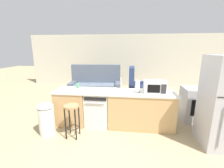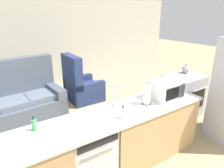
{
  "view_description": "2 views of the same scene",
  "coord_description": "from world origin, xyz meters",
  "px_view_note": "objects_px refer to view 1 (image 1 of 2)",
  "views": [
    {
      "loc": [
        0.53,
        -3.49,
        1.92
      ],
      "look_at": [
        0.04,
        0.54,
        0.95
      ],
      "focal_mm": 24.0,
      "sensor_mm": 36.0,
      "label": 1
    },
    {
      "loc": [
        -1.17,
        -1.94,
        2.17
      ],
      "look_at": [
        0.66,
        0.8,
        0.98
      ],
      "focal_mm": 32.0,
      "sensor_mm": 36.0,
      "label": 2
    }
  ],
  "objects_px": {
    "soap_bottle": "(115,90)",
    "bar_stool": "(72,114)",
    "dishwasher": "(98,109)",
    "couch": "(96,87)",
    "microwave": "(155,87)",
    "armchair": "(136,88)",
    "dish_soap_bottle": "(78,85)",
    "trash_bin": "(46,118)",
    "refrigerator": "(224,103)",
    "kettle": "(204,84)",
    "stove_range": "(197,104)",
    "paper_towel_roll": "(137,86)"
  },
  "relations": [
    {
      "from": "bar_stool",
      "to": "couch",
      "type": "bearing_deg",
      "value": 93.0
    },
    {
      "from": "stove_range",
      "to": "soap_bottle",
      "type": "relative_size",
      "value": 5.11
    },
    {
      "from": "microwave",
      "to": "refrigerator",
      "type": "bearing_deg",
      "value": -23.99
    },
    {
      "from": "dishwasher",
      "to": "couch",
      "type": "distance_m",
      "value": 2.39
    },
    {
      "from": "trash_bin",
      "to": "microwave",
      "type": "bearing_deg",
      "value": 13.72
    },
    {
      "from": "dish_soap_bottle",
      "to": "armchair",
      "type": "xyz_separation_m",
      "value": [
        1.62,
        2.32,
        -0.62
      ]
    },
    {
      "from": "couch",
      "to": "armchair",
      "type": "height_order",
      "value": "couch"
    },
    {
      "from": "stove_range",
      "to": "microwave",
      "type": "xyz_separation_m",
      "value": [
        -1.23,
        -0.55,
        0.59
      ]
    },
    {
      "from": "bar_stool",
      "to": "dish_soap_bottle",
      "type": "bearing_deg",
      "value": 98.98
    },
    {
      "from": "dishwasher",
      "to": "couch",
      "type": "bearing_deg",
      "value": 104.29
    },
    {
      "from": "refrigerator",
      "to": "bar_stool",
      "type": "xyz_separation_m",
      "value": [
        -3.03,
        -0.09,
        -0.37
      ]
    },
    {
      "from": "microwave",
      "to": "armchair",
      "type": "relative_size",
      "value": 0.42
    },
    {
      "from": "dish_soap_bottle",
      "to": "trash_bin",
      "type": "relative_size",
      "value": 0.24
    },
    {
      "from": "microwave",
      "to": "kettle",
      "type": "xyz_separation_m",
      "value": [
        1.4,
        0.68,
        -0.05
      ]
    },
    {
      "from": "trash_bin",
      "to": "couch",
      "type": "xyz_separation_m",
      "value": [
        0.47,
        2.91,
        0.02
      ]
    },
    {
      "from": "microwave",
      "to": "trash_bin",
      "type": "bearing_deg",
      "value": -166.28
    },
    {
      "from": "stove_range",
      "to": "couch",
      "type": "bearing_deg",
      "value": 151.05
    },
    {
      "from": "paper_towel_roll",
      "to": "couch",
      "type": "xyz_separation_m",
      "value": [
        -1.56,
        2.32,
        -0.64
      ]
    },
    {
      "from": "trash_bin",
      "to": "couch",
      "type": "height_order",
      "value": "couch"
    },
    {
      "from": "refrigerator",
      "to": "kettle",
      "type": "xyz_separation_m",
      "value": [
        0.17,
        1.23,
        0.08
      ]
    },
    {
      "from": "stove_range",
      "to": "couch",
      "type": "xyz_separation_m",
      "value": [
        -3.19,
        1.76,
        -0.06
      ]
    },
    {
      "from": "paper_towel_roll",
      "to": "trash_bin",
      "type": "bearing_deg",
      "value": -163.91
    },
    {
      "from": "dishwasher",
      "to": "couch",
      "type": "relative_size",
      "value": 0.41
    },
    {
      "from": "refrigerator",
      "to": "microwave",
      "type": "height_order",
      "value": "refrigerator"
    },
    {
      "from": "kettle",
      "to": "couch",
      "type": "xyz_separation_m",
      "value": [
        -3.36,
        1.63,
        -0.59
      ]
    },
    {
      "from": "microwave",
      "to": "dish_soap_bottle",
      "type": "relative_size",
      "value": 2.84
    },
    {
      "from": "dish_soap_bottle",
      "to": "dishwasher",
      "type": "bearing_deg",
      "value": -17.2
    },
    {
      "from": "trash_bin",
      "to": "stove_range",
      "type": "bearing_deg",
      "value": 17.34
    },
    {
      "from": "microwave",
      "to": "soap_bottle",
      "type": "distance_m",
      "value": 0.94
    },
    {
      "from": "refrigerator",
      "to": "paper_towel_roll",
      "type": "bearing_deg",
      "value": 161.66
    },
    {
      "from": "refrigerator",
      "to": "trash_bin",
      "type": "xyz_separation_m",
      "value": [
        -3.66,
        -0.04,
        -0.52
      ]
    },
    {
      "from": "refrigerator",
      "to": "microwave",
      "type": "relative_size",
      "value": 3.6
    },
    {
      "from": "soap_bottle",
      "to": "bar_stool",
      "type": "bearing_deg",
      "value": -150.88
    },
    {
      "from": "dish_soap_bottle",
      "to": "armchair",
      "type": "distance_m",
      "value": 2.9
    },
    {
      "from": "dish_soap_bottle",
      "to": "microwave",
      "type": "bearing_deg",
      "value": -5.2
    },
    {
      "from": "refrigerator",
      "to": "armchair",
      "type": "relative_size",
      "value": 1.5
    },
    {
      "from": "trash_bin",
      "to": "armchair",
      "type": "height_order",
      "value": "armchair"
    },
    {
      "from": "bar_stool",
      "to": "trash_bin",
      "type": "xyz_separation_m",
      "value": [
        -0.62,
        0.04,
        -0.16
      ]
    },
    {
      "from": "microwave",
      "to": "trash_bin",
      "type": "height_order",
      "value": "microwave"
    },
    {
      "from": "dishwasher",
      "to": "dish_soap_bottle",
      "type": "height_order",
      "value": "dish_soap_bottle"
    },
    {
      "from": "couch",
      "to": "armchair",
      "type": "xyz_separation_m",
      "value": [
        1.65,
        0.18,
        -0.04
      ]
    },
    {
      "from": "kettle",
      "to": "couch",
      "type": "relative_size",
      "value": 0.1
    },
    {
      "from": "dishwasher",
      "to": "stove_range",
      "type": "distance_m",
      "value": 2.66
    },
    {
      "from": "dishwasher",
      "to": "bar_stool",
      "type": "bearing_deg",
      "value": -124.42
    },
    {
      "from": "microwave",
      "to": "paper_towel_roll",
      "type": "xyz_separation_m",
      "value": [
        -0.4,
        -0.01,
        -0.0
      ]
    },
    {
      "from": "kettle",
      "to": "armchair",
      "type": "height_order",
      "value": "armchair"
    },
    {
      "from": "bar_stool",
      "to": "kettle",
      "type": "bearing_deg",
      "value": 22.3
    },
    {
      "from": "stove_range",
      "to": "trash_bin",
      "type": "bearing_deg",
      "value": -162.66
    },
    {
      "from": "dishwasher",
      "to": "kettle",
      "type": "bearing_deg",
      "value": 13.78
    },
    {
      "from": "dish_soap_bottle",
      "to": "soap_bottle",
      "type": "bearing_deg",
      "value": -17.91
    }
  ]
}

